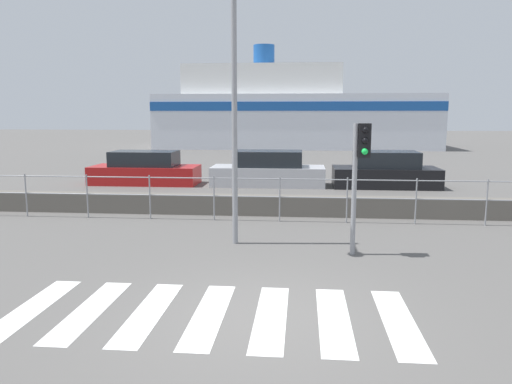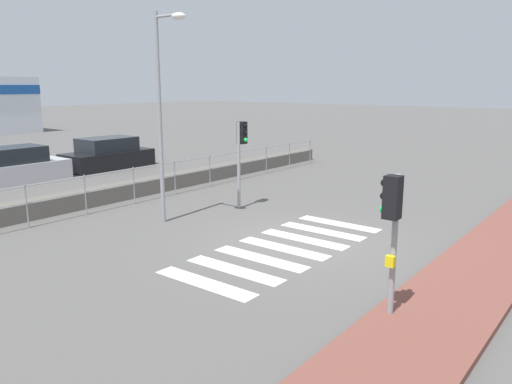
{
  "view_description": "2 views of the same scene",
  "coord_description": "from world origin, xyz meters",
  "px_view_note": "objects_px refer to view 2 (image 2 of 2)",
  "views": [
    {
      "loc": [
        0.58,
        -6.79,
        2.9
      ],
      "look_at": [
        -0.23,
        2.0,
        1.5
      ],
      "focal_mm": 35.0,
      "sensor_mm": 36.0,
      "label": 1
    },
    {
      "loc": [
        -10.04,
        -6.44,
        3.8
      ],
      "look_at": [
        -0.51,
        1.0,
        1.2
      ],
      "focal_mm": 35.0,
      "sensor_mm": 36.0,
      "label": 2
    }
  ],
  "objects_px": {
    "parked_car_black": "(108,155)",
    "traffic_light_far": "(241,145)",
    "traffic_light_near": "(392,217)",
    "streetlamp": "(164,94)",
    "parked_car_silver": "(8,168)"
  },
  "relations": [
    {
      "from": "traffic_light_near",
      "to": "traffic_light_far",
      "type": "bearing_deg",
      "value": 56.41
    },
    {
      "from": "parked_car_black",
      "to": "traffic_light_far",
      "type": "bearing_deg",
      "value": -102.19
    },
    {
      "from": "streetlamp",
      "to": "parked_car_black",
      "type": "bearing_deg",
      "value": 63.07
    },
    {
      "from": "streetlamp",
      "to": "parked_car_black",
      "type": "xyz_separation_m",
      "value": [
        4.77,
        9.39,
        -2.95
      ]
    },
    {
      "from": "traffic_light_near",
      "to": "streetlamp",
      "type": "distance_m",
      "value": 7.75
    },
    {
      "from": "traffic_light_far",
      "to": "parked_car_black",
      "type": "distance_m",
      "value": 10.18
    },
    {
      "from": "parked_car_silver",
      "to": "parked_car_black",
      "type": "relative_size",
      "value": 1.11
    },
    {
      "from": "traffic_light_near",
      "to": "parked_car_black",
      "type": "height_order",
      "value": "traffic_light_near"
    },
    {
      "from": "traffic_light_near",
      "to": "parked_car_black",
      "type": "distance_m",
      "value": 18.01
    },
    {
      "from": "traffic_light_near",
      "to": "streetlamp",
      "type": "xyz_separation_m",
      "value": [
        1.9,
        7.3,
        1.78
      ]
    },
    {
      "from": "streetlamp",
      "to": "parked_car_black",
      "type": "height_order",
      "value": "streetlamp"
    },
    {
      "from": "traffic_light_near",
      "to": "traffic_light_far",
      "type": "xyz_separation_m",
      "value": [
        4.54,
        6.84,
        0.21
      ]
    },
    {
      "from": "traffic_light_near",
      "to": "parked_car_black",
      "type": "bearing_deg",
      "value": 68.22
    },
    {
      "from": "streetlamp",
      "to": "parked_car_silver",
      "type": "xyz_separation_m",
      "value": [
        0.11,
        9.39,
        -2.95
      ]
    },
    {
      "from": "traffic_light_far",
      "to": "parked_car_silver",
      "type": "height_order",
      "value": "traffic_light_far"
    }
  ]
}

